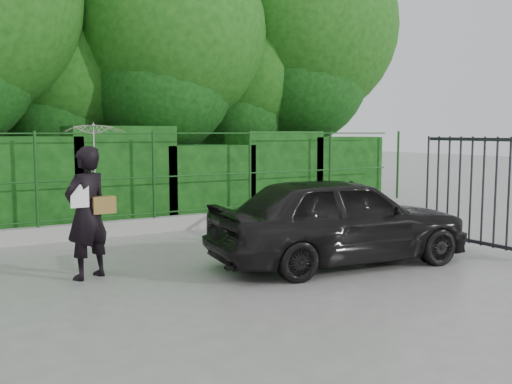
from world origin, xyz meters
TOP-DOWN VIEW (x-y plane):
  - ground at (0.00, 0.00)m, footprint 80.00×80.00m
  - kerb at (0.00, 4.50)m, footprint 14.00×0.25m
  - fence at (0.22, 4.50)m, footprint 14.13×0.06m
  - hedge at (0.08, 5.50)m, footprint 14.20×1.20m
  - trees at (1.14, 7.74)m, footprint 17.10×6.15m
  - gate at (4.60, -0.72)m, footprint 0.22×2.33m
  - woman at (-1.70, 1.43)m, footprint 0.98×0.86m
  - car at (1.87, 0.28)m, footprint 4.34×2.16m

SIDE VIEW (x-z plane):
  - ground at x=0.00m, z-range 0.00..0.00m
  - kerb at x=0.00m, z-range 0.00..0.30m
  - car at x=1.87m, z-range 0.00..1.42m
  - hedge at x=0.08m, z-range -0.12..2.09m
  - gate at x=4.60m, z-range 0.01..2.37m
  - fence at x=0.22m, z-range 0.30..2.10m
  - woman at x=-1.70m, z-range 0.26..2.49m
  - trees at x=1.14m, z-range 0.58..8.66m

